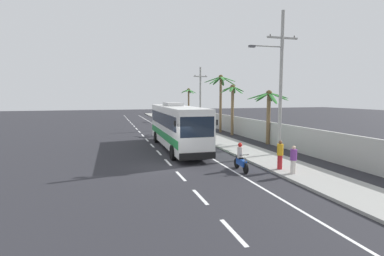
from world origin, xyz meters
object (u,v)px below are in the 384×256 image
(palm_nearest, at_px, (269,106))
(palm_fourth, at_px, (233,100))
(pedestrian_near_kerb, at_px, (190,120))
(motorcycle_beside_bus, at_px, (171,128))
(motorcycle_trailing, at_px, (241,159))
(pedestrian_midwalk, at_px, (293,159))
(palm_third, at_px, (221,90))
(utility_pole_mid, at_px, (200,97))
(pedestrian_far_walk, at_px, (280,154))
(utility_pole_nearest, at_px, (280,80))
(palm_second, at_px, (189,97))
(coach_bus_foreground, at_px, (177,125))

(palm_nearest, distance_m, palm_fourth, 6.75)
(palm_fourth, bearing_deg, pedestrian_near_kerb, 103.89)
(motorcycle_beside_bus, xyz_separation_m, motorcycle_trailing, (0.31, -18.01, -0.00))
(pedestrian_midwalk, bearing_deg, palm_third, -163.13)
(motorcycle_beside_bus, bearing_deg, utility_pole_mid, 40.45)
(motorcycle_beside_bus, relative_size, palm_third, 0.28)
(motorcycle_beside_bus, height_order, palm_third, palm_third)
(palm_nearest, distance_m, palm_third, 9.76)
(motorcycle_beside_bus, distance_m, utility_pole_mid, 7.48)
(motorcycle_beside_bus, height_order, pedestrian_far_walk, pedestrian_far_walk)
(utility_pole_nearest, height_order, utility_pole_mid, utility_pole_nearest)
(motorcycle_trailing, bearing_deg, palm_fourth, 67.77)
(motorcycle_beside_bus, height_order, palm_second, palm_second)
(motorcycle_beside_bus, relative_size, palm_nearest, 0.40)
(pedestrian_midwalk, relative_size, palm_third, 0.22)
(palm_nearest, bearing_deg, palm_second, 89.98)
(pedestrian_midwalk, height_order, pedestrian_far_walk, pedestrian_far_walk)
(pedestrian_midwalk, distance_m, utility_pole_mid, 24.52)
(pedestrian_near_kerb, bearing_deg, pedestrian_midwalk, -166.81)
(palm_nearest, bearing_deg, utility_pole_mid, 97.78)
(palm_second, bearing_deg, pedestrian_near_kerb, -104.69)
(coach_bus_foreground, relative_size, palm_third, 1.80)
(pedestrian_far_walk, bearing_deg, palm_third, 102.22)
(coach_bus_foreground, xyz_separation_m, palm_second, (8.57, 26.87, 2.15))
(utility_pole_nearest, distance_m, palm_second, 32.00)
(pedestrian_near_kerb, bearing_deg, motorcycle_trailing, -172.35)
(utility_pole_nearest, bearing_deg, motorcycle_beside_bus, 108.12)
(palm_nearest, bearing_deg, palm_fourth, 94.81)
(utility_pole_nearest, distance_m, palm_nearest, 5.67)
(motorcycle_beside_bus, distance_m, palm_second, 18.76)
(pedestrian_far_walk, distance_m, palm_second, 36.36)
(coach_bus_foreground, xyz_separation_m, pedestrian_far_walk, (4.05, -9.07, -0.97))
(pedestrian_far_walk, bearing_deg, palm_nearest, 86.61)
(utility_pole_mid, bearing_deg, pedestrian_near_kerb, 116.60)
(palm_second, distance_m, palm_fourth, 20.31)
(pedestrian_far_walk, bearing_deg, motorcycle_beside_bus, 120.71)
(pedestrian_far_walk, bearing_deg, palm_fourth, 99.27)
(pedestrian_far_walk, bearing_deg, coach_bus_foreground, 137.49)
(motorcycle_beside_bus, height_order, pedestrian_midwalk, pedestrian_midwalk)
(motorcycle_trailing, bearing_deg, pedestrian_far_walk, -21.84)
(coach_bus_foreground, xyz_separation_m, palm_third, (7.72, 9.46, 3.08))
(pedestrian_near_kerb, xyz_separation_m, utility_pole_mid, (0.93, -1.86, 3.23))
(utility_pole_nearest, height_order, palm_nearest, utility_pole_nearest)
(motorcycle_trailing, distance_m, pedestrian_far_walk, 2.29)
(utility_pole_mid, xyz_separation_m, palm_third, (1.10, -4.57, 0.79))
(utility_pole_nearest, bearing_deg, motorcycle_trailing, -144.88)
(palm_third, xyz_separation_m, palm_fourth, (0.27, -2.89, -1.11))
(motorcycle_beside_bus, distance_m, palm_fourth, 7.84)
(motorcycle_trailing, bearing_deg, pedestrian_midwalk, -40.47)
(motorcycle_beside_bus, distance_m, pedestrian_midwalk, 20.09)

